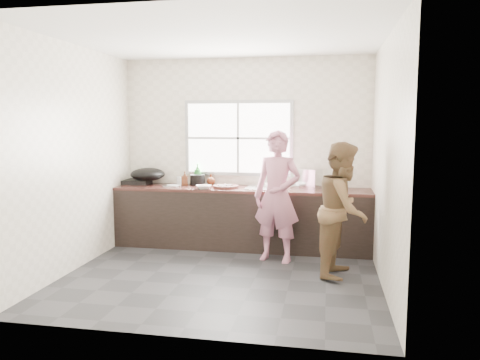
% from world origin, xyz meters
% --- Properties ---
extents(floor, '(3.60, 3.20, 0.01)m').
position_xyz_m(floor, '(0.00, 0.00, -0.01)').
color(floor, '#28282B').
rests_on(floor, ground).
extents(ceiling, '(3.60, 3.20, 0.01)m').
position_xyz_m(ceiling, '(0.00, 0.00, 2.71)').
color(ceiling, silver).
rests_on(ceiling, wall_back).
extents(wall_back, '(3.60, 0.01, 2.70)m').
position_xyz_m(wall_back, '(0.00, 1.60, 1.35)').
color(wall_back, beige).
rests_on(wall_back, ground).
extents(wall_left, '(0.01, 3.20, 2.70)m').
position_xyz_m(wall_left, '(-1.80, 0.00, 1.35)').
color(wall_left, beige).
rests_on(wall_left, ground).
extents(wall_right, '(0.01, 3.20, 2.70)m').
position_xyz_m(wall_right, '(1.80, 0.00, 1.35)').
color(wall_right, beige).
rests_on(wall_right, ground).
extents(wall_front, '(3.60, 0.01, 2.70)m').
position_xyz_m(wall_front, '(0.00, -1.60, 1.35)').
color(wall_front, beige).
rests_on(wall_front, ground).
extents(cabinet, '(3.60, 0.62, 0.82)m').
position_xyz_m(cabinet, '(0.00, 1.29, 0.41)').
color(cabinet, black).
rests_on(cabinet, floor).
extents(countertop, '(3.60, 0.64, 0.04)m').
position_xyz_m(countertop, '(0.00, 1.29, 0.84)').
color(countertop, '#331915').
rests_on(countertop, cabinet).
extents(sink, '(0.55, 0.45, 0.02)m').
position_xyz_m(sink, '(0.35, 1.29, 0.86)').
color(sink, silver).
rests_on(sink, countertop).
extents(faucet, '(0.02, 0.02, 0.30)m').
position_xyz_m(faucet, '(0.35, 1.49, 1.01)').
color(faucet, silver).
rests_on(faucet, countertop).
extents(window_frame, '(1.60, 0.05, 1.10)m').
position_xyz_m(window_frame, '(-0.10, 1.59, 1.55)').
color(window_frame, '#9EA0A5').
rests_on(window_frame, wall_back).
extents(window_glazing, '(1.50, 0.01, 1.00)m').
position_xyz_m(window_glazing, '(-0.10, 1.57, 1.55)').
color(window_glazing, white).
rests_on(window_glazing, window_frame).
extents(woman, '(0.64, 0.50, 1.57)m').
position_xyz_m(woman, '(0.57, 0.74, 0.78)').
color(woman, '#C3758F').
rests_on(woman, floor).
extents(person_side, '(0.74, 0.87, 1.56)m').
position_xyz_m(person_side, '(1.38, 0.30, 0.78)').
color(person_side, brown).
rests_on(person_side, floor).
extents(cutting_board, '(0.45, 0.45, 0.04)m').
position_xyz_m(cutting_board, '(-0.21, 1.24, 0.88)').
color(cutting_board, '#321813').
rests_on(cutting_board, countertop).
extents(cleaver, '(0.22, 0.22, 0.01)m').
position_xyz_m(cleaver, '(-0.22, 1.21, 0.90)').
color(cleaver, '#ABADB2').
rests_on(cleaver, cutting_board).
extents(bowl_mince, '(0.28, 0.28, 0.05)m').
position_xyz_m(bowl_mince, '(-0.49, 1.08, 0.89)').
color(bowl_mince, silver).
rests_on(bowl_mince, countertop).
extents(bowl_crabs, '(0.22, 0.22, 0.06)m').
position_xyz_m(bowl_crabs, '(0.45, 1.28, 0.89)').
color(bowl_crabs, silver).
rests_on(bowl_crabs, countertop).
extents(bowl_held, '(0.26, 0.26, 0.06)m').
position_xyz_m(bowl_held, '(0.60, 1.08, 0.89)').
color(bowl_held, silver).
rests_on(bowl_held, countertop).
extents(black_pot, '(0.24, 0.24, 0.16)m').
position_xyz_m(black_pot, '(-0.69, 1.46, 0.94)').
color(black_pot, black).
rests_on(black_pot, countertop).
extents(plate_food, '(0.22, 0.22, 0.02)m').
position_xyz_m(plate_food, '(-1.00, 1.30, 0.87)').
color(plate_food, silver).
rests_on(plate_food, countertop).
extents(bottle_green, '(0.14, 0.14, 0.32)m').
position_xyz_m(bottle_green, '(-0.70, 1.52, 1.02)').
color(bottle_green, '#287B2D').
rests_on(bottle_green, countertop).
extents(bottle_brown_tall, '(0.10, 0.10, 0.19)m').
position_xyz_m(bottle_brown_tall, '(-0.86, 1.39, 0.95)').
color(bottle_brown_tall, '#4C2513').
rests_on(bottle_brown_tall, countertop).
extents(bottle_brown_short, '(0.14, 0.14, 0.15)m').
position_xyz_m(bottle_brown_short, '(-0.50, 1.52, 0.94)').
color(bottle_brown_short, '#492212').
rests_on(bottle_brown_short, countertop).
extents(glass_jar, '(0.08, 0.08, 0.11)m').
position_xyz_m(glass_jar, '(-0.99, 1.51, 0.92)').
color(glass_jar, white).
rests_on(glass_jar, countertop).
extents(burner, '(0.46, 0.46, 0.06)m').
position_xyz_m(burner, '(-1.65, 1.46, 0.89)').
color(burner, black).
rests_on(burner, countertop).
extents(wok, '(0.63, 0.63, 0.19)m').
position_xyz_m(wok, '(-1.43, 1.37, 1.02)').
color(wok, black).
rests_on(wok, burner).
extents(dish_rack, '(0.44, 0.38, 0.28)m').
position_xyz_m(dish_rack, '(0.91, 1.40, 1.00)').
color(dish_rack, silver).
rests_on(dish_rack, countertop).
extents(pot_lid_left, '(0.29, 0.29, 0.01)m').
position_xyz_m(pot_lid_left, '(-1.03, 1.24, 0.87)').
color(pot_lid_left, '#B3B6BA').
rests_on(pot_lid_left, countertop).
extents(pot_lid_right, '(0.27, 0.27, 0.01)m').
position_xyz_m(pot_lid_right, '(-1.05, 1.25, 0.87)').
color(pot_lid_right, '#B2B3B9').
rests_on(pot_lid_right, countertop).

